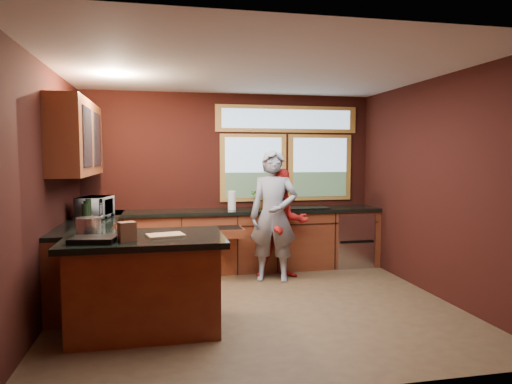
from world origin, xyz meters
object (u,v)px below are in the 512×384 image
object	(u,v)px
island	(146,282)
stock_pot	(89,226)
cutting_board	(165,235)
person_grey	(274,216)
person_red	(282,224)

from	to	relation	value
island	stock_pot	xyz separation A→B (m)	(-0.55, 0.15, 0.56)
cutting_board	stock_pot	distance (m)	0.78
person_grey	cutting_board	bearing A→B (deg)	-114.73
person_red	island	bearing A→B (deg)	-138.04
island	person_grey	distance (m)	2.30
island	cutting_board	xyz separation A→B (m)	(0.20, -0.05, 0.48)
island	stock_pot	size ratio (longest dim) A/B	6.46
island	stock_pot	distance (m)	0.80
island	stock_pot	bearing A→B (deg)	164.74
person_red	person_grey	bearing A→B (deg)	-143.85
person_red	stock_pot	bearing A→B (deg)	-147.85
island	cutting_board	size ratio (longest dim) A/B	4.43
island	person_red	bearing A→B (deg)	41.54
cutting_board	stock_pot	world-z (taller)	stock_pot
island	cutting_board	distance (m)	0.52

